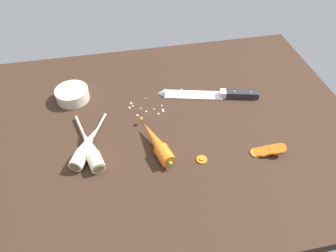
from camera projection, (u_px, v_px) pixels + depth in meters
The scene contains 9 objects.
ground_plane at pixel (167, 129), 98.99cm from camera, with size 120.00×90.00×4.00cm, color #332116.
chefs_knife at pixel (206, 94), 107.07cm from camera, with size 34.47×11.77×4.18cm.
whole_carrot at pixel (157, 144), 89.33cm from camera, with size 8.52×20.18×4.20cm.
parsnip_front at pixel (90, 149), 88.00cm from camera, with size 8.64×23.44×4.00cm.
parsnip_mid_left at pixel (86, 147), 88.50cm from camera, with size 11.33×21.22×4.00cm.
carrot_slice_stack at pixel (268, 150), 88.70cm from camera, with size 9.81×4.64×3.41cm.
carrot_slice_stray_near at pixel (202, 159), 87.61cm from camera, with size 3.02×3.02×0.70cm.
prep_bowl at pixel (72, 94), 104.70cm from camera, with size 11.00×11.00×4.00cm.
mince_crumbs at pixel (156, 105), 103.60cm from camera, with size 21.27×11.38×0.84cm.
Camera 1 is at (-12.99, -67.10, 69.63)cm, focal length 33.29 mm.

